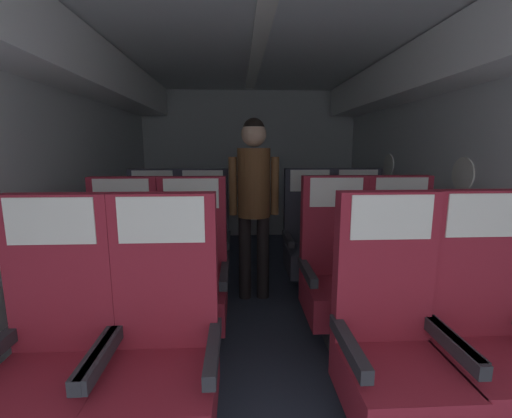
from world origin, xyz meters
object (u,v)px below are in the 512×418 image
at_px(seat_b_left_window, 123,279).
at_px(seat_b_left_aisle, 192,278).
at_px(seat_c_left_window, 153,244).
at_px(seat_c_right_aisle, 358,241).
at_px(seat_b_right_window, 337,275).
at_px(seat_c_right_window, 310,241).
at_px(seat_a_left_aisle, 163,353).
at_px(flight_attendant, 254,191).
at_px(seat_a_right_aisle, 486,340).
at_px(seat_b_right_aisle, 401,274).
at_px(seat_a_left_window, 53,356).
at_px(seat_c_left_aisle, 204,243).
at_px(seat_a_right_window, 392,345).

distance_m(seat_b_left_window, seat_b_left_aisle, 0.46).
relative_size(seat_c_left_window, seat_c_right_aisle, 1.00).
xyz_separation_m(seat_b_left_aisle, seat_c_right_aisle, (1.43, 0.86, 0.00)).
xyz_separation_m(seat_b_right_window, seat_c_right_window, (-0.01, 0.85, 0.00)).
height_order(seat_a_left_aisle, seat_c_left_window, same).
height_order(seat_b_left_window, flight_attendant, flight_attendant).
bearing_deg(seat_c_left_window, seat_c_right_window, 0.35).
distance_m(seat_a_right_aisle, seat_b_left_aisle, 1.66).
height_order(seat_a_left_aisle, seat_b_left_aisle, same).
relative_size(seat_b_right_aisle, seat_c_right_window, 1.00).
xyz_separation_m(seat_b_left_window, seat_b_right_window, (1.45, 0.00, 0.00)).
bearing_deg(seat_b_right_window, seat_c_right_aisle, 62.17).
height_order(seat_a_left_aisle, flight_attendant, flight_attendant).
bearing_deg(seat_b_left_aisle, seat_b_left_window, 178.85).
relative_size(seat_a_left_aisle, seat_a_right_aisle, 1.00).
bearing_deg(seat_c_right_window, seat_b_left_window, -149.38).
bearing_deg(seat_a_right_aisle, seat_b_right_aisle, 89.53).
xyz_separation_m(seat_a_left_aisle, seat_c_right_window, (0.99, 1.71, 0.00)).
xyz_separation_m(seat_b_right_aisle, seat_c_right_aisle, (-0.01, 0.85, 0.00)).
height_order(seat_a_left_window, seat_b_right_aisle, same).
bearing_deg(seat_b_right_window, seat_a_left_aisle, -139.14).
relative_size(seat_a_left_aisle, seat_c_left_window, 1.00).
relative_size(seat_a_right_aisle, seat_c_right_window, 1.00).
bearing_deg(flight_attendant, seat_c_left_aisle, -26.43).
relative_size(seat_a_left_aisle, seat_b_right_aisle, 1.00).
height_order(seat_a_left_aisle, seat_c_right_window, same).
bearing_deg(seat_c_left_window, flight_attendant, -8.21).
xyz_separation_m(seat_a_left_window, seat_c_right_window, (1.45, 1.72, 0.00)).
bearing_deg(seat_c_right_aisle, seat_b_right_aisle, -89.44).
relative_size(seat_c_left_aisle, seat_c_right_aisle, 1.00).
bearing_deg(seat_a_right_window, seat_b_right_window, 90.08).
bearing_deg(flight_attendant, seat_c_right_aisle, 177.30).
distance_m(seat_b_left_aisle, seat_b_right_window, 0.99).
bearing_deg(seat_b_left_aisle, seat_c_right_window, 41.37).
distance_m(seat_a_right_aisle, seat_a_right_window, 0.45).
height_order(seat_b_left_window, seat_b_right_window, same).
distance_m(seat_a_left_window, seat_c_right_window, 2.25).
bearing_deg(seat_b_right_aisle, seat_c_left_window, 156.03).
distance_m(seat_a_right_aisle, flight_attendant, 1.90).
height_order(seat_b_right_window, flight_attendant, flight_attendant).
relative_size(seat_c_left_window, seat_c_left_aisle, 1.00).
bearing_deg(seat_b_left_aisle, seat_a_left_aisle, -90.92).
bearing_deg(seat_c_left_aisle, seat_c_left_window, 179.80).
bearing_deg(seat_c_right_window, flight_attendant, -165.24).
distance_m(seat_b_right_aisle, flight_attendant, 1.32).
bearing_deg(seat_c_left_window, seat_b_left_aisle, -61.66).
height_order(seat_b_left_aisle, seat_c_left_window, same).
height_order(seat_b_right_window, seat_c_right_window, same).
height_order(seat_a_left_aisle, seat_c_right_aisle, same).
bearing_deg(flight_attendant, seat_b_right_aisle, 133.74).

